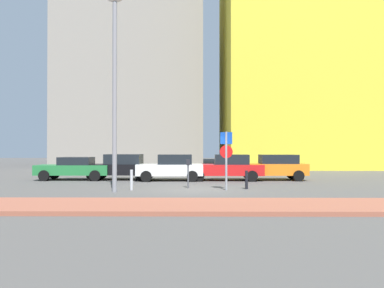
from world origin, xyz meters
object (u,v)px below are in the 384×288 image
at_px(parked_car_black, 121,167).
at_px(traffic_bollard_mid, 247,180).
at_px(parked_car_green, 74,168).
at_px(traffic_bollard_near, 131,180).
at_px(parking_sign_post, 226,153).
at_px(parked_car_white, 171,167).
at_px(parking_meter, 188,170).
at_px(parked_car_red, 227,167).
at_px(street_lamp, 115,79).
at_px(parked_car_orange, 274,167).

relative_size(parked_car_black, traffic_bollard_mid, 4.96).
bearing_deg(traffic_bollard_mid, parked_car_green, 151.48).
distance_m(traffic_bollard_near, traffic_bollard_mid, 5.42).
xyz_separation_m(parked_car_green, parking_sign_post, (8.83, -5.86, 0.98)).
relative_size(parked_car_white, parking_meter, 2.85).
relative_size(parked_car_red, street_lamp, 0.53).
height_order(parking_sign_post, parking_meter, parking_sign_post).
distance_m(parked_car_white, parking_meter, 4.70).
height_order(parked_car_black, traffic_bollard_near, parked_car_black).
bearing_deg(parked_car_black, parking_sign_post, -44.96).
relative_size(parked_car_black, parked_car_red, 0.95).
relative_size(parked_car_white, parked_car_orange, 0.99).
xyz_separation_m(parked_car_orange, parking_meter, (-5.11, -4.98, 0.10)).
xyz_separation_m(parking_meter, street_lamp, (-3.22, -1.78, 4.11)).
bearing_deg(parking_sign_post, parked_car_red, 85.58).
bearing_deg(traffic_bollard_mid, parking_sign_post, -152.41).
height_order(parked_car_red, parking_sign_post, parking_sign_post).
bearing_deg(parked_car_red, parking_sign_post, -94.42).
distance_m(parked_car_red, traffic_bollard_near, 7.49).
bearing_deg(parking_sign_post, parked_car_green, 146.41).
height_order(parked_car_black, parked_car_white, parked_car_black).
height_order(parked_car_orange, traffic_bollard_near, parked_car_orange).
bearing_deg(parked_car_green, street_lamp, -60.50).
bearing_deg(parked_car_green, parked_car_orange, -0.03).
relative_size(parked_car_white, traffic_bollard_mid, 4.54).
relative_size(parked_car_red, parking_meter, 3.28).
distance_m(parked_car_red, parking_sign_post, 5.73).
xyz_separation_m(parked_car_black, parked_car_red, (6.46, -0.37, -0.02)).
bearing_deg(parking_meter, parked_car_green, 144.69).
bearing_deg(traffic_bollard_near, parked_car_orange, 37.57).
height_order(parked_car_black, traffic_bollard_mid, parked_car_black).
bearing_deg(parked_car_black, parked_car_green, -176.85).
distance_m(parking_meter, traffic_bollard_near, 2.80).
relative_size(parking_sign_post, parking_meter, 1.94).
bearing_deg(street_lamp, parked_car_black, 98.43).
bearing_deg(parking_meter, parked_car_red, 65.03).
xyz_separation_m(parked_car_black, parking_meter, (4.24, -5.14, 0.10)).
bearing_deg(parking_sign_post, parked_car_black, 135.04).
bearing_deg(parked_car_white, parked_car_red, 3.44).
xyz_separation_m(parked_car_red, traffic_bollard_mid, (0.56, -5.12, -0.35)).
bearing_deg(parking_sign_post, parking_meter, 153.86).
height_order(parked_car_orange, parking_sign_post, parking_sign_post).
height_order(parked_car_orange, traffic_bollard_mid, parked_car_orange).
xyz_separation_m(parked_car_orange, traffic_bollard_mid, (-2.33, -5.33, -0.37)).
xyz_separation_m(parking_sign_post, parking_meter, (-1.78, 0.88, -0.79)).
bearing_deg(parking_sign_post, traffic_bollard_mid, 27.59).
relative_size(parked_car_red, traffic_bollard_near, 4.84).
relative_size(parking_meter, traffic_bollard_mid, 1.59).
relative_size(parked_car_green, parked_car_red, 0.96).
distance_m(parked_car_white, parking_sign_post, 6.23).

